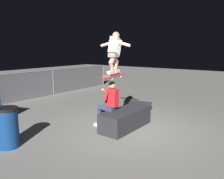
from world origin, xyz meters
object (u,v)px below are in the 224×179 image
at_px(ledge_box_main, 126,119).
at_px(trash_bin, 8,127).
at_px(person_sitting_on_ledge, 109,102).
at_px(kicker_ramp, 135,109).
at_px(skater_airborne, 115,51).
at_px(skateboard, 114,76).

bearing_deg(ledge_box_main, trash_bin, 151.43).
distance_m(person_sitting_on_ledge, kicker_ramp, 2.20).
bearing_deg(ledge_box_main, skater_airborne, 130.06).
bearing_deg(skateboard, person_sitting_on_ledge, 92.28).
distance_m(skateboard, skater_airborne, 0.69).
distance_m(skater_airborne, trash_bin, 3.29).
xyz_separation_m(person_sitting_on_ledge, trash_bin, (-2.44, 1.08, -0.30)).
relative_size(ledge_box_main, kicker_ramp, 1.45).
height_order(ledge_box_main, skateboard, skateboard).
xyz_separation_m(ledge_box_main, skater_airborne, (-0.21, 0.25, 1.95)).
xyz_separation_m(ledge_box_main, skateboard, (-0.27, 0.24, 1.26)).
bearing_deg(ledge_box_main, skateboard, 137.95).
distance_m(ledge_box_main, person_sitting_on_ledge, 0.70).
bearing_deg(skater_airborne, person_sitting_on_ledge, 112.27).
bearing_deg(trash_bin, skateboard, -26.83).
relative_size(person_sitting_on_ledge, kicker_ramp, 1.13).
bearing_deg(person_sitting_on_ledge, ledge_box_main, -55.88).
relative_size(person_sitting_on_ledge, trash_bin, 1.45).
bearing_deg(trash_bin, person_sitting_on_ledge, -23.79).
height_order(skater_airborne, kicker_ramp, skater_airborne).
distance_m(person_sitting_on_ledge, skateboard, 0.77).
height_order(person_sitting_on_ledge, skateboard, skateboard).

